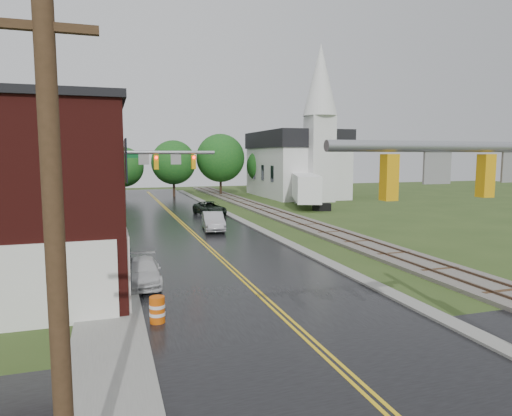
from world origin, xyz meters
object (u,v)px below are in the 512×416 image
semi_trailer (306,187)px  construction_barrel (157,310)px  utility_pole_b (95,177)px  sedan_silver (213,221)px  traffic_signal_near (508,197)px  utility_pole_a (55,247)px  suv_dark (210,209)px  tree_left_c (19,171)px  tree_left_e (81,166)px  utility_pole_c (101,167)px  church (299,156)px  traffic_signal_far (146,169)px  pickup_white (143,272)px

semi_trailer → construction_barrel: 38.79m
utility_pole_b → sedan_silver: bearing=36.9°
traffic_signal_near → utility_pole_a: 10.47m
suv_dark → sedan_silver: bearing=-108.4°
tree_left_c → tree_left_e: bearing=50.2°
sedan_silver → semi_trailer: bearing=50.9°
suv_dark → utility_pole_a: bearing=-113.2°
sedan_silver → tree_left_e: bearing=128.2°
utility_pole_c → sedan_silver: 18.21m
church → utility_pole_c: church is taller
traffic_signal_near → traffic_signal_far: (-6.94, 25.00, 0.01)m
church → semi_trailer: 12.80m
utility_pole_c → tree_left_e: bearing=137.2°
church → suv_dark: size_ratio=4.10×
traffic_signal_far → construction_barrel: traffic_signal_far is taller
traffic_signal_near → traffic_signal_far: bearing=105.5°
tree_left_c → tree_left_e: size_ratio=0.94×
church → traffic_signal_near: (-16.53, -51.74, -0.87)m
suv_dark → church: bearing=36.2°
traffic_signal_near → tree_left_e: tree_left_e is taller
church → pickup_white: church is taller
church → utility_pole_a: size_ratio=2.22×
sedan_silver → utility_pole_b: bearing=-136.3°
traffic_signal_near → sedan_silver: size_ratio=1.64×
traffic_signal_near → tree_left_e: 45.59m
suv_dark → pickup_white: (-8.19, -23.16, -0.10)m
pickup_white → semi_trailer: semi_trailer is taller
utility_pole_b → traffic_signal_near: bearing=-62.8°
traffic_signal_far → utility_pole_a: 27.20m
suv_dark → pickup_white: size_ratio=1.21×
suv_dark → semi_trailer: size_ratio=0.41×
tree_left_c → traffic_signal_near: bearing=-65.4°
church → suv_dark: church is taller
tree_left_e → sedan_silver: 20.84m
tree_left_e → suv_dark: tree_left_e is taller
traffic_signal_far → utility_pole_c: size_ratio=0.82×
utility_pole_c → traffic_signal_far: bearing=-78.9°
suv_dark → traffic_signal_near: bearing=-98.0°
traffic_signal_far → semi_trailer: bearing=38.0°
church → utility_pole_a: (-26.80, -53.74, -1.11)m
sedan_silver → pickup_white: 15.34m
suv_dark → semi_trailer: 13.30m
utility_pole_b → tree_left_e: (-2.05, 23.90, 0.09)m
traffic_signal_near → sedan_silver: (-1.69, 26.45, -4.23)m
utility_pole_b → tree_left_c: utility_pole_b is taller
traffic_signal_far → tree_left_c: (-10.38, 12.90, -0.46)m
traffic_signal_far → suv_dark: traffic_signal_far is taller
utility_pole_a → semi_trailer: size_ratio=0.75×
utility_pole_c → semi_trailer: (22.73, -1.85, -2.48)m
utility_pole_b → sedan_silver: utility_pole_b is taller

